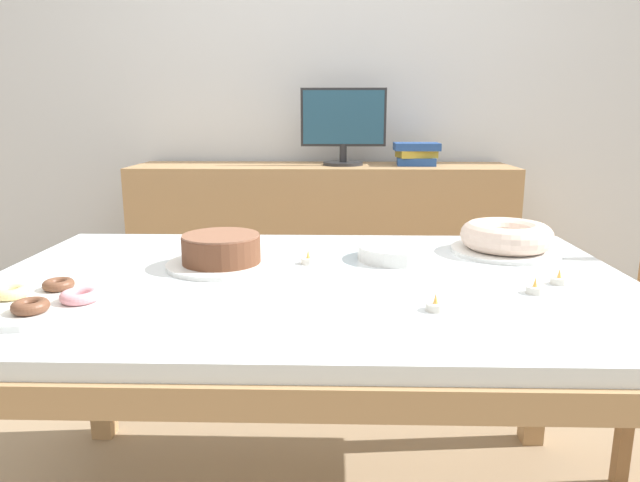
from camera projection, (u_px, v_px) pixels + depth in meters
name	position (u px, v px, depth m)	size (l,w,h in m)	color
wall_back	(324.00, 81.00, 3.08)	(8.00, 0.10, 2.60)	silver
dining_table	(309.00, 308.00, 1.44)	(1.64, 1.05, 0.73)	silver
sideboard	(322.00, 249.00, 2.97)	(1.90, 0.44, 0.87)	tan
computer_monitor	(343.00, 127.00, 2.83)	(0.42, 0.20, 0.38)	#262628
book_stack	(416.00, 153.00, 2.85)	(0.23, 0.17, 0.11)	#23478C
cake_chocolate_round	(221.00, 252.00, 1.51)	(0.29, 0.29, 0.09)	white
cake_golden_bundt	(506.00, 238.00, 1.67)	(0.31, 0.31, 0.09)	white
pastry_platter	(45.00, 301.00, 1.21)	(0.32, 0.32, 0.04)	white
plate_stack	(395.00, 252.00, 1.59)	(0.21, 0.21, 0.04)	white
tealight_near_front	(535.00, 289.00, 1.29)	(0.04, 0.04, 0.04)	silver
tealight_centre	(308.00, 260.00, 1.55)	(0.04, 0.04, 0.04)	silver
tealight_left_edge	(559.00, 280.00, 1.36)	(0.04, 0.04, 0.04)	silver
tealight_near_cakes	(435.00, 306.00, 1.18)	(0.04, 0.04, 0.04)	silver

